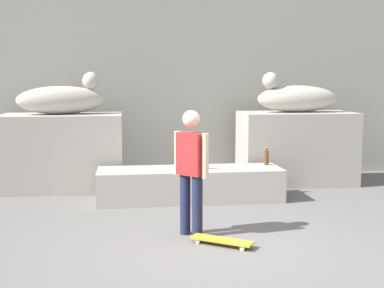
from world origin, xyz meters
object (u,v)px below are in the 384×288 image
Objects in this scene: statue_reclining_right at (296,98)px; bottle_clear at (203,162)px; skater at (191,167)px; skateboard at (222,240)px; statue_reclining_left at (63,99)px; bottle_brown at (266,157)px.

statue_reclining_right reaches higher than bottle_clear.
skater is 1.03m from skateboard.
skater reaches higher than skateboard.
skateboard is at bearing -66.51° from statue_reclining_left.
bottle_clear is at bearing 30.36° from statue_reclining_right.
statue_reclining_left is 5.53× the size of bottle_clear.
statue_reclining_right is at bearing 92.96° from skateboard.
statue_reclining_left is 2.91m from bottle_clear.
skater is at bearing -126.67° from bottle_brown.
skater is 2.15× the size of skateboard.
skateboard is at bearing -92.57° from bottle_clear.
bottle_brown is at bearing -24.22° from statue_reclining_left.
statue_reclining_right is 2.56m from bottle_clear.
skateboard is (2.33, -3.58, -1.63)m from statue_reclining_left.
statue_reclining_right reaches higher than skater.
skateboard is 2.99m from bottle_brown.
statue_reclining_right is 5.12× the size of bottle_brown.
statue_reclining_left is 1.00× the size of skater.
bottle_clear is (-2.00, -1.22, -1.02)m from statue_reclining_right.
bottle_clear is (-1.18, -0.29, -0.01)m from bottle_brown.
statue_reclining_right is at bearing 48.70° from bottle_brown.
bottle_clear is at bearing 120.95° from skateboard.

